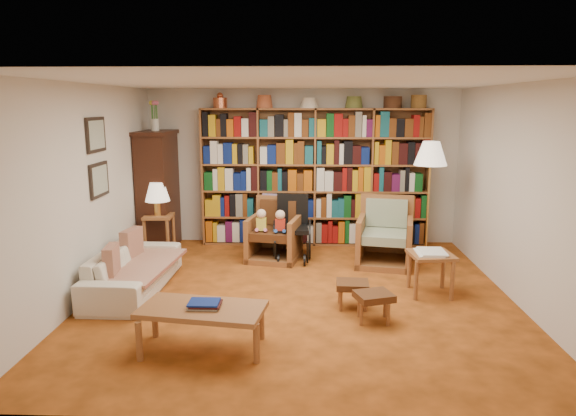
{
  "coord_description": "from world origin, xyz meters",
  "views": [
    {
      "loc": [
        0.07,
        -5.85,
        2.27
      ],
      "look_at": [
        -0.17,
        0.6,
        0.95
      ],
      "focal_mm": 32.0,
      "sensor_mm": 36.0,
      "label": 1
    }
  ],
  "objects_px": {
    "wheelchair": "(292,230)",
    "footstool_b": "(374,298)",
    "sofa": "(134,269)",
    "side_table_papers": "(431,260)",
    "floor_lamp": "(431,158)",
    "footstool_a": "(352,287)",
    "armchair_sage": "(384,238)",
    "armchair_leather": "(274,233)",
    "side_table_lamp": "(159,226)",
    "coffee_table": "(202,312)"
  },
  "relations": [
    {
      "from": "side_table_lamp",
      "to": "coffee_table",
      "type": "relative_size",
      "value": 0.52
    },
    {
      "from": "footstool_a",
      "to": "footstool_b",
      "type": "relative_size",
      "value": 0.83
    },
    {
      "from": "wheelchair",
      "to": "footstool_a",
      "type": "xyz_separation_m",
      "value": [
        0.73,
        -1.88,
        -0.18
      ]
    },
    {
      "from": "armchair_sage",
      "to": "armchair_leather",
      "type": "bearing_deg",
      "value": 172.97
    },
    {
      "from": "sofa",
      "to": "armchair_sage",
      "type": "xyz_separation_m",
      "value": [
        3.24,
        1.25,
        0.1
      ]
    },
    {
      "from": "floor_lamp",
      "to": "footstool_a",
      "type": "relative_size",
      "value": 4.68
    },
    {
      "from": "wheelchair",
      "to": "floor_lamp",
      "type": "relative_size",
      "value": 0.55
    },
    {
      "from": "armchair_leather",
      "to": "side_table_lamp",
      "type": "bearing_deg",
      "value": 178.87
    },
    {
      "from": "armchair_sage",
      "to": "floor_lamp",
      "type": "xyz_separation_m",
      "value": [
        0.63,
        0.1,
        1.14
      ]
    },
    {
      "from": "footstool_b",
      "to": "coffee_table",
      "type": "height_order",
      "value": "coffee_table"
    },
    {
      "from": "side_table_lamp",
      "to": "armchair_leather",
      "type": "height_order",
      "value": "armchair_leather"
    },
    {
      "from": "sofa",
      "to": "coffee_table",
      "type": "relative_size",
      "value": 1.5
    },
    {
      "from": "coffee_table",
      "to": "side_table_papers",
      "type": "bearing_deg",
      "value": 31.79
    },
    {
      "from": "wheelchair",
      "to": "footstool_a",
      "type": "distance_m",
      "value": 2.03
    },
    {
      "from": "side_table_lamp",
      "to": "wheelchair",
      "type": "bearing_deg",
      "value": -1.75
    },
    {
      "from": "armchair_leather",
      "to": "coffee_table",
      "type": "height_order",
      "value": "armchair_leather"
    },
    {
      "from": "wheelchair",
      "to": "footstool_b",
      "type": "relative_size",
      "value": 2.11
    },
    {
      "from": "sofa",
      "to": "armchair_sage",
      "type": "height_order",
      "value": "armchair_sage"
    },
    {
      "from": "side_table_lamp",
      "to": "wheelchair",
      "type": "xyz_separation_m",
      "value": [
        2.01,
        -0.06,
        -0.03
      ]
    },
    {
      "from": "side_table_lamp",
      "to": "armchair_leather",
      "type": "xyz_separation_m",
      "value": [
        1.75,
        -0.03,
        -0.09
      ]
    },
    {
      "from": "floor_lamp",
      "to": "footstool_a",
      "type": "xyz_separation_m",
      "value": [
        -1.22,
        -1.81,
        -1.26
      ]
    },
    {
      "from": "footstool_a",
      "to": "coffee_table",
      "type": "xyz_separation_m",
      "value": [
        -1.48,
        -1.06,
        0.12
      ]
    },
    {
      "from": "armchair_sage",
      "to": "wheelchair",
      "type": "relative_size",
      "value": 1.0
    },
    {
      "from": "side_table_lamp",
      "to": "armchair_leather",
      "type": "distance_m",
      "value": 1.75
    },
    {
      "from": "sofa",
      "to": "footstool_a",
      "type": "height_order",
      "value": "sofa"
    },
    {
      "from": "coffee_table",
      "to": "armchair_leather",
      "type": "bearing_deg",
      "value": 80.72
    },
    {
      "from": "wheelchair",
      "to": "footstool_a",
      "type": "relative_size",
      "value": 2.55
    },
    {
      "from": "armchair_leather",
      "to": "armchair_sage",
      "type": "xyz_separation_m",
      "value": [
        1.59,
        -0.2,
        -0.01
      ]
    },
    {
      "from": "sofa",
      "to": "floor_lamp",
      "type": "height_order",
      "value": "floor_lamp"
    },
    {
      "from": "sofa",
      "to": "side_table_papers",
      "type": "bearing_deg",
      "value": -89.07
    },
    {
      "from": "side_table_lamp",
      "to": "armchair_sage",
      "type": "bearing_deg",
      "value": -3.95
    },
    {
      "from": "side_table_lamp",
      "to": "wheelchair",
      "type": "distance_m",
      "value": 2.02
    },
    {
      "from": "floor_lamp",
      "to": "side_table_papers",
      "type": "bearing_deg",
      "value": -100.54
    },
    {
      "from": "floor_lamp",
      "to": "coffee_table",
      "type": "distance_m",
      "value": 4.1
    },
    {
      "from": "floor_lamp",
      "to": "side_table_papers",
      "type": "xyz_separation_m",
      "value": [
        -0.25,
        -1.34,
        -1.08
      ]
    },
    {
      "from": "armchair_leather",
      "to": "floor_lamp",
      "type": "relative_size",
      "value": 0.52
    },
    {
      "from": "armchair_leather",
      "to": "armchair_sage",
      "type": "distance_m",
      "value": 1.6
    },
    {
      "from": "wheelchair",
      "to": "armchair_sage",
      "type": "bearing_deg",
      "value": -7.28
    },
    {
      "from": "sofa",
      "to": "coffee_table",
      "type": "xyz_separation_m",
      "value": [
        1.16,
        -1.52,
        0.11
      ]
    },
    {
      "from": "footstool_b",
      "to": "wheelchair",
      "type": "bearing_deg",
      "value": 112.45
    },
    {
      "from": "sofa",
      "to": "side_table_papers",
      "type": "distance_m",
      "value": 3.62
    },
    {
      "from": "side_table_papers",
      "to": "footstool_a",
      "type": "height_order",
      "value": "side_table_papers"
    },
    {
      "from": "sofa",
      "to": "armchair_leather",
      "type": "distance_m",
      "value": 2.19
    },
    {
      "from": "floor_lamp",
      "to": "footstool_a",
      "type": "bearing_deg",
      "value": -124.09
    },
    {
      "from": "side_table_papers",
      "to": "coffee_table",
      "type": "bearing_deg",
      "value": -148.21
    },
    {
      "from": "armchair_leather",
      "to": "floor_lamp",
      "type": "xyz_separation_m",
      "value": [
        2.22,
        -0.1,
        1.13
      ]
    },
    {
      "from": "floor_lamp",
      "to": "footstool_b",
      "type": "distance_m",
      "value": 2.71
    },
    {
      "from": "footstool_a",
      "to": "coffee_table",
      "type": "bearing_deg",
      "value": -144.47
    },
    {
      "from": "armchair_leather",
      "to": "footstool_b",
      "type": "height_order",
      "value": "armchair_leather"
    },
    {
      "from": "side_table_lamp",
      "to": "sofa",
      "type": "bearing_deg",
      "value": -86.13
    }
  ]
}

